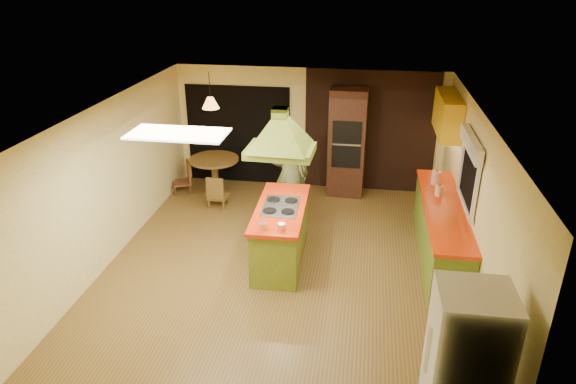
% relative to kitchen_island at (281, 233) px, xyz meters
% --- Properties ---
extents(ground, '(6.50, 6.50, 0.00)m').
position_rel_kitchen_island_xyz_m(ground, '(0.07, -0.13, -0.47)').
color(ground, brown).
rests_on(ground, ground).
extents(room_walls, '(5.50, 6.50, 6.50)m').
position_rel_kitchen_island_xyz_m(room_walls, '(0.07, -0.13, 0.78)').
color(room_walls, '#FFF8B6').
rests_on(room_walls, ground).
extents(ceiling_plane, '(6.50, 6.50, 0.00)m').
position_rel_kitchen_island_xyz_m(ceiling_plane, '(0.07, -0.13, 2.03)').
color(ceiling_plane, silver).
rests_on(ceiling_plane, room_walls).
extents(brick_panel, '(2.64, 0.03, 2.50)m').
position_rel_kitchen_island_xyz_m(brick_panel, '(1.32, 3.10, 0.78)').
color(brick_panel, '#381E14').
rests_on(brick_panel, ground).
extents(nook_opening, '(2.20, 0.03, 2.10)m').
position_rel_kitchen_island_xyz_m(nook_opening, '(-1.43, 3.10, 0.58)').
color(nook_opening, black).
rests_on(nook_opening, ground).
extents(right_counter, '(0.62, 3.05, 0.92)m').
position_rel_kitchen_island_xyz_m(right_counter, '(2.52, 0.47, -0.01)').
color(right_counter, olive).
rests_on(right_counter, ground).
extents(upper_cabinets, '(0.34, 1.40, 0.70)m').
position_rel_kitchen_island_xyz_m(upper_cabinets, '(2.64, 2.07, 1.48)').
color(upper_cabinets, yellow).
rests_on(upper_cabinets, room_walls).
extents(window_right, '(0.12, 1.35, 1.06)m').
position_rel_kitchen_island_xyz_m(window_right, '(2.76, 0.27, 1.30)').
color(window_right, black).
rests_on(window_right, room_walls).
extents(fluor_panel, '(1.20, 0.60, 0.03)m').
position_rel_kitchen_island_xyz_m(fluor_panel, '(-1.03, -1.33, 2.01)').
color(fluor_panel, white).
rests_on(fluor_panel, ceiling_plane).
extents(kitchen_island, '(0.80, 1.89, 0.95)m').
position_rel_kitchen_island_xyz_m(kitchen_island, '(0.00, 0.00, 0.00)').
color(kitchen_island, olive).
rests_on(kitchen_island, ground).
extents(range_hood, '(1.01, 0.74, 0.79)m').
position_rel_kitchen_island_xyz_m(range_hood, '(0.00, 0.00, 1.78)').
color(range_hood, olive).
rests_on(range_hood, ceiling_plane).
extents(man, '(0.78, 0.61, 1.88)m').
position_rel_kitchen_island_xyz_m(man, '(-0.05, 1.29, 0.47)').
color(man, '#4C552D').
rests_on(man, ground).
extents(refrigerator, '(0.70, 0.67, 1.70)m').
position_rel_kitchen_island_xyz_m(refrigerator, '(2.31, -3.02, 0.37)').
color(refrigerator, white).
rests_on(refrigerator, ground).
extents(wall_oven, '(0.74, 0.62, 2.19)m').
position_rel_kitchen_island_xyz_m(wall_oven, '(0.88, 2.81, 0.62)').
color(wall_oven, '#4A2617').
rests_on(wall_oven, ground).
extents(dining_table, '(1.00, 1.00, 0.75)m').
position_rel_kitchen_island_xyz_m(dining_table, '(-1.79, 2.41, 0.05)').
color(dining_table, brown).
rests_on(dining_table, ground).
extents(chair_left, '(0.49, 0.49, 0.67)m').
position_rel_kitchen_island_xyz_m(chair_left, '(-2.49, 2.31, -0.14)').
color(chair_left, brown).
rests_on(chair_left, ground).
extents(chair_near, '(0.39, 0.39, 0.66)m').
position_rel_kitchen_island_xyz_m(chair_near, '(-1.54, 1.76, -0.15)').
color(chair_near, brown).
rests_on(chair_near, ground).
extents(pendant_lamp, '(0.43, 0.43, 0.22)m').
position_rel_kitchen_island_xyz_m(pendant_lamp, '(-1.79, 2.41, 1.43)').
color(pendant_lamp, '#FF9E3F').
rests_on(pendant_lamp, ceiling_plane).
extents(canister_large, '(0.20, 0.20, 0.24)m').
position_rel_kitchen_island_xyz_m(canister_large, '(2.47, 1.32, 0.56)').
color(canister_large, beige).
rests_on(canister_large, right_counter).
extents(canister_medium, '(0.15, 0.15, 0.17)m').
position_rel_kitchen_island_xyz_m(canister_medium, '(2.47, 0.85, 0.53)').
color(canister_medium, '#F1E3C2').
rests_on(canister_medium, right_counter).
extents(canister_small, '(0.14, 0.14, 0.16)m').
position_rel_kitchen_island_xyz_m(canister_small, '(2.47, 1.35, 0.53)').
color(canister_small, beige).
rests_on(canister_small, right_counter).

